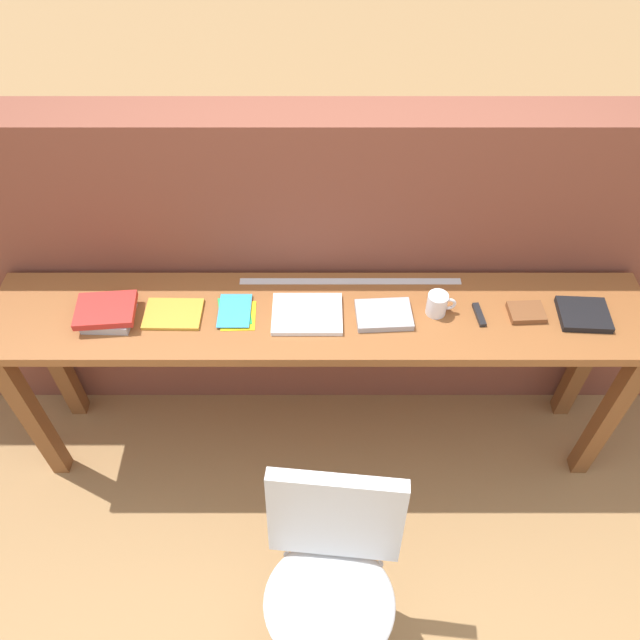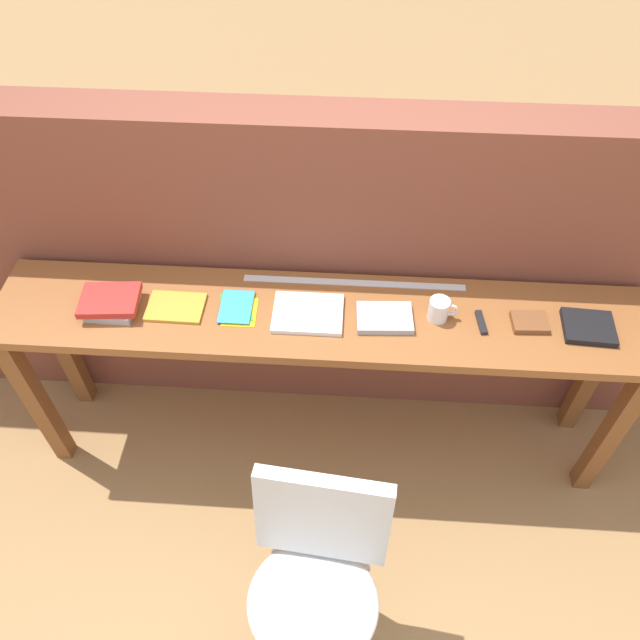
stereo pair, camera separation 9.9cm
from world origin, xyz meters
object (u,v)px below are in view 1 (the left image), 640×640
at_px(pamphlet_pile_colourful, 236,312).
at_px(book_repair_rightmost, 584,314).
at_px(magazine_cycling, 173,314).
at_px(mug, 438,304).
at_px(chair_white_moulded, 332,573).
at_px(leather_journal_brown, 526,312).
at_px(multitool_folded, 479,315).
at_px(book_open_centre, 307,314).
at_px(book_stack_leftmost, 107,313).

distance_m(pamphlet_pile_colourful, book_repair_rightmost, 1.30).
bearing_deg(magazine_cycling, mug, 1.71).
xyz_separation_m(chair_white_moulded, book_repair_rightmost, (0.95, 0.82, 0.37)).
relative_size(mug, book_repair_rightmost, 0.60).
bearing_deg(leather_journal_brown, book_repair_rightmost, -5.69).
relative_size(leather_journal_brown, book_repair_rightmost, 0.71).
bearing_deg(mug, multitool_folded, -7.27).
distance_m(mug, multitool_folded, 0.16).
bearing_deg(multitool_folded, mug, 172.73).
xyz_separation_m(magazine_cycling, multitool_folded, (1.14, -0.01, 0.00)).
relative_size(pamphlet_pile_colourful, multitool_folded, 1.65).
bearing_deg(book_repair_rightmost, book_open_centre, -177.04).
relative_size(book_stack_leftmost, book_repair_rightmost, 1.24).
height_order(chair_white_moulded, magazine_cycling, magazine_cycling).
relative_size(book_open_centre, multitool_folded, 2.37).
bearing_deg(pamphlet_pile_colourful, multitool_folded, -0.92).
bearing_deg(pamphlet_pile_colourful, leather_journal_brown, -0.35).
xyz_separation_m(chair_white_moulded, pamphlet_pile_colourful, (-0.35, 0.83, 0.36)).
distance_m(magazine_cycling, mug, 0.99).
bearing_deg(pamphlet_pile_colourful, chair_white_moulded, -67.08).
distance_m(chair_white_moulded, book_repair_rightmost, 1.30).
relative_size(book_open_centre, book_repair_rightmost, 1.43).
distance_m(multitool_folded, book_repair_rightmost, 0.39).
bearing_deg(book_repair_rightmost, leather_journal_brown, -179.73).
bearing_deg(chair_white_moulded, book_repair_rightmost, 40.85).
relative_size(magazine_cycling, leather_journal_brown, 1.64).
bearing_deg(book_repair_rightmost, chair_white_moulded, -135.90).
xyz_separation_m(book_stack_leftmost, pamphlet_pile_colourful, (0.47, 0.03, -0.03)).
height_order(book_open_centre, book_repair_rightmost, book_repair_rightmost).
distance_m(book_stack_leftmost, book_repair_rightmost, 1.77).
xyz_separation_m(chair_white_moulded, mug, (0.40, 0.84, 0.40)).
height_order(mug, book_repair_rightmost, mug).
height_order(chair_white_moulded, pamphlet_pile_colourful, same).
bearing_deg(multitool_folded, chair_white_moulded, -124.16).
bearing_deg(chair_white_moulded, book_stack_leftmost, 135.60).
relative_size(book_stack_leftmost, multitool_folded, 2.07).
distance_m(magazine_cycling, book_repair_rightmost, 1.53).
distance_m(chair_white_moulded, multitool_folded, 1.06).
bearing_deg(multitool_folded, leather_journal_brown, 2.56).
xyz_separation_m(book_stack_leftmost, book_repair_rightmost, (1.77, 0.01, -0.02)).
xyz_separation_m(leather_journal_brown, book_repair_rightmost, (0.21, -0.01, 0.00)).
bearing_deg(chair_white_moulded, book_open_centre, 95.95).
bearing_deg(multitool_folded, book_open_centre, 179.82).
relative_size(book_stack_leftmost, leather_journal_brown, 1.75).
xyz_separation_m(chair_white_moulded, multitool_folded, (0.56, 0.82, 0.36)).
bearing_deg(book_repair_rightmost, mug, -179.18).
distance_m(book_stack_leftmost, multitool_folded, 1.38).
relative_size(book_open_centre, leather_journal_brown, 2.01).
height_order(pamphlet_pile_colourful, mug, mug).
bearing_deg(multitool_folded, book_stack_leftmost, -179.44).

